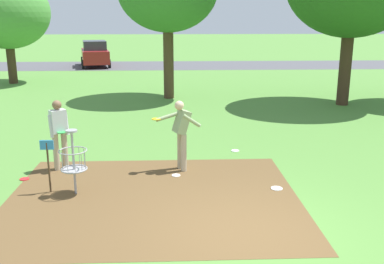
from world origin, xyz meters
name	(u,v)px	position (x,y,z in m)	size (l,w,h in m)	color
ground_plane	(250,233)	(0.00, 0.00, 0.00)	(160.00, 160.00, 0.00)	#518438
dirt_tee_pad	(153,198)	(-1.73, 1.59, 0.00)	(5.98, 4.85, 0.01)	brown
disc_golf_basket	(71,160)	(-3.43, 1.91, 0.75)	(0.98, 0.58, 1.39)	#9E9EA3
player_foreground_watching	(181,131)	(-1.12, 3.29, 0.99)	(1.17, 0.47, 1.71)	tan
player_throwing	(59,131)	(-4.04, 3.46, 0.97)	(0.47, 0.45, 1.71)	tan
frisbee_near_basket	(176,175)	(-1.25, 2.87, 0.01)	(0.20, 0.20, 0.02)	white
frisbee_by_tee	(235,151)	(0.41, 4.73, 0.01)	(0.22, 0.22, 0.02)	white
frisbee_mid_grass	(25,179)	(-4.73, 2.78, 0.01)	(0.21, 0.21, 0.02)	red
frisbee_far_left	(277,188)	(0.93, 1.97, 0.01)	(0.25, 0.25, 0.02)	white
tree_mid_left	(6,12)	(-10.07, 17.63, 3.77)	(4.52, 4.52, 5.70)	#422D1E
parking_lot_strip	(190,65)	(0.00, 26.08, 0.00)	(36.00, 6.00, 0.01)	#4C4C51
parked_car_leftmost	(95,54)	(-6.94, 25.69, 0.92)	(2.66, 4.49, 1.84)	maroon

